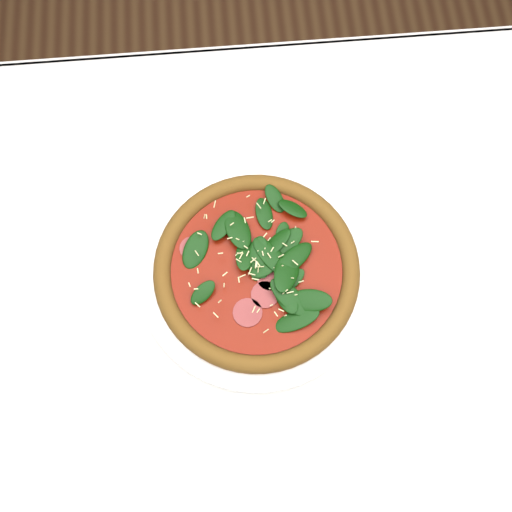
{
  "coord_description": "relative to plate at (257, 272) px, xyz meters",
  "views": [
    {
      "loc": [
        -0.07,
        -0.17,
        1.48
      ],
      "look_at": [
        -0.06,
        0.06,
        0.77
      ],
      "focal_mm": 40.0,
      "sensor_mm": 36.0,
      "label": 1
    }
  ],
  "objects": [
    {
      "name": "ground",
      "position": [
        0.06,
        -0.04,
        -0.76
      ],
      "size": [
        6.0,
        6.0,
        0.0
      ],
      "primitive_type": "plane",
      "color": "brown",
      "rests_on": "ground"
    },
    {
      "name": "dining_table",
      "position": [
        0.06,
        -0.04,
        -0.11
      ],
      "size": [
        1.21,
        0.81,
        0.75
      ],
      "color": "silver",
      "rests_on": "ground"
    },
    {
      "name": "plate",
      "position": [
        0.0,
        0.0,
        0.0
      ],
      "size": [
        0.31,
        0.31,
        0.01
      ],
      "color": "white",
      "rests_on": "dining_table"
    },
    {
      "name": "pizza",
      "position": [
        -0.0,
        0.0,
        0.02
      ],
      "size": [
        0.3,
        0.3,
        0.03
      ],
      "rotation": [
        0.0,
        0.0,
        -0.14
      ],
      "color": "#976024",
      "rests_on": "plate"
    }
  ]
}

